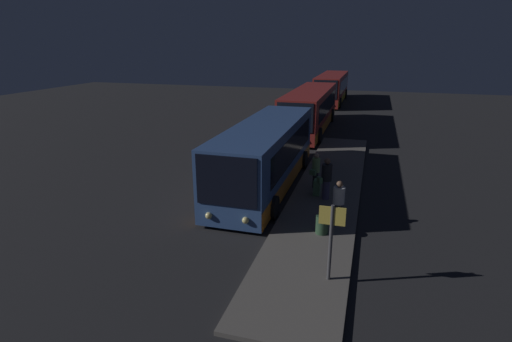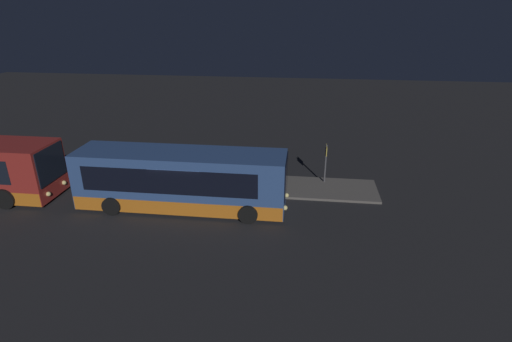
# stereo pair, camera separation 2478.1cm
# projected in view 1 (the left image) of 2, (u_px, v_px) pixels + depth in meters

# --- Properties ---
(ground) EXTENTS (80.00, 80.00, 0.00)m
(ground) POSITION_uv_depth(u_px,v_px,m) (263.00, 185.00, 18.68)
(ground) COLOR #232326
(platform) EXTENTS (20.00, 2.84, 0.13)m
(platform) POSITION_uv_depth(u_px,v_px,m) (328.00, 190.00, 17.85)
(platform) COLOR #605B56
(platform) RESTS_ON ground
(bus_lead) EXTENTS (10.44, 2.76, 2.92)m
(bus_lead) POSITION_uv_depth(u_px,v_px,m) (266.00, 155.00, 18.28)
(bus_lead) COLOR #33518C
(bus_lead) RESTS_ON ground
(bus_second) EXTENTS (12.17, 2.85, 3.00)m
(bus_second) POSITION_uv_depth(u_px,v_px,m) (310.00, 110.00, 29.98)
(bus_second) COLOR maroon
(bus_second) RESTS_ON ground
(bus_third) EXTENTS (12.02, 2.85, 3.01)m
(bus_third) POSITION_uv_depth(u_px,v_px,m) (332.00, 88.00, 43.77)
(bus_third) COLOR maroon
(bus_third) RESTS_ON ground
(passenger_boarding) EXTENTS (0.60, 0.60, 1.57)m
(passenger_boarding) POSITION_uv_depth(u_px,v_px,m) (339.00, 200.00, 14.38)
(passenger_boarding) COLOR #2D2D33
(passenger_boarding) RESTS_ON platform
(passenger_waiting) EXTENTS (0.63, 0.70, 1.77)m
(passenger_waiting) POSITION_uv_depth(u_px,v_px,m) (326.00, 177.00, 16.46)
(passenger_waiting) COLOR #4C476B
(passenger_waiting) RESTS_ON platform
(passenger_with_bags) EXTENTS (0.60, 0.47, 1.61)m
(passenger_with_bags) POSITION_uv_depth(u_px,v_px,m) (316.00, 169.00, 17.77)
(passenger_with_bags) COLOR #2D2D33
(passenger_with_bags) RESTS_ON platform
(suitcase) EXTENTS (0.44, 0.27, 0.91)m
(suitcase) POSITION_uv_depth(u_px,v_px,m) (317.00, 187.00, 17.10)
(suitcase) COLOR #598C59
(suitcase) RESTS_ON platform
(sign_post) EXTENTS (0.10, 0.70, 2.22)m
(sign_post) POSITION_uv_depth(u_px,v_px,m) (331.00, 233.00, 10.65)
(sign_post) COLOR #4C4C51
(sign_post) RESTS_ON platform
(trash_bin) EXTENTS (0.44, 0.44, 0.65)m
(trash_bin) POSITION_uv_depth(u_px,v_px,m) (322.00, 224.00, 13.64)
(trash_bin) COLOR #2D4C33
(trash_bin) RESTS_ON platform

